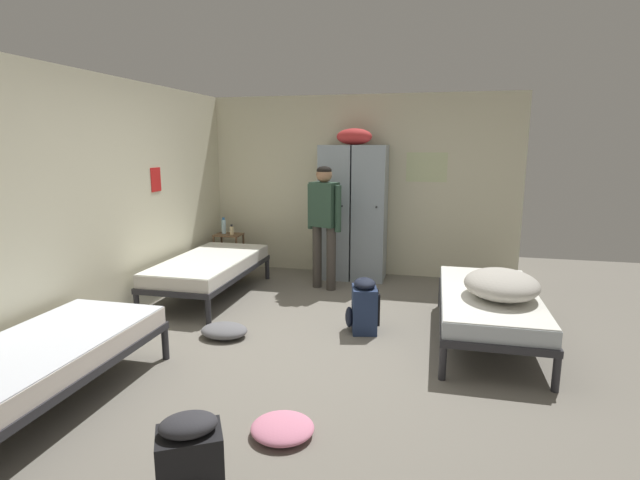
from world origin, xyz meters
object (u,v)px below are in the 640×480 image
bedding_heap (501,284)px  person_traveler (324,216)px  water_bottle (224,226)px  lotion_bottle (232,230)px  backpack_navy (363,306)px  shelf_unit (229,249)px  clothes_pile_pink (283,428)px  backpack_black (191,469)px  bed_left_rear (210,266)px  locker_bank (353,210)px  bed_left_front (40,357)px  clothes_pile_grey (224,331)px  bed_right (488,303)px

bedding_heap → person_traveler: person_traveler is taller
bedding_heap → person_traveler: (-1.99, 1.49, 0.35)m
person_traveler → water_bottle: (-1.63, 0.51, -0.28)m
lotion_bottle → backpack_navy: bearing=-39.6°
shelf_unit → clothes_pile_pink: size_ratio=1.37×
lotion_bottle → backpack_black: 4.83m
person_traveler → clothes_pile_pink: bearing=-81.8°
bed_left_rear → water_bottle: size_ratio=7.92×
locker_bank → lotion_bottle: bearing=-174.7°
locker_bank → person_traveler: size_ratio=1.30×
shelf_unit → clothes_pile_pink: shelf_unit is taller
bed_left_front → bed_left_rear: bearing=90.0°
person_traveler → bed_left_front: bearing=-111.3°
bed_left_rear → person_traveler: size_ratio=1.19×
bed_left_rear → backpack_navy: 2.14m
water_bottle → backpack_black: bearing=-67.7°
bed_left_rear → lotion_bottle: (-0.18, 1.11, 0.26)m
backpack_black → shelf_unit: bearing=111.5°
clothes_pile_grey → clothes_pile_pink: size_ratio=1.11×
bed_right → person_traveler: bearing=145.2°
locker_bank → clothes_pile_grey: size_ratio=4.47×
shelf_unit → bed_right: bearing=-27.8°
backpack_navy → lotion_bottle: bearing=140.4°
bed_right → bedding_heap: size_ratio=2.37×
lotion_bottle → clothes_pile_grey: lotion_bottle is taller
bed_left_rear → water_bottle: bearing=105.8°
locker_bank → lotion_bottle: locker_bank is taller
clothes_pile_grey → bed_right: bearing=11.5°
bedding_heap → backpack_navy: (-1.27, 0.13, -0.35)m
bedding_heap → clothes_pile_grey: bearing=-172.4°
water_bottle → shelf_unit: bearing=-14.0°
lotion_bottle → clothes_pile_pink: bearing=-62.4°
locker_bank → person_traveler: 0.68m
shelf_unit → backpack_navy: bearing=-39.4°
shelf_unit → bed_left_rear: bearing=-77.7°
bedding_heap → locker_bank: bearing=129.2°
lotion_bottle → backpack_navy: size_ratio=0.27×
shelf_unit → bed_left_front: size_ratio=0.30×
bedding_heap → water_bottle: bearing=151.0°
locker_bank → backpack_navy: size_ratio=3.76×
shelf_unit → person_traveler: person_traveler is taller
bed_right → backpack_black: size_ratio=3.45×
locker_bank → shelf_unit: (-1.82, -0.12, -0.62)m
bed_right → lotion_bottle: bearing=152.2°
locker_bank → bed_left_front: size_ratio=1.09×
bed_left_rear → backpack_black: 3.72m
bedding_heap → clothes_pile_pink: (-1.52, -1.79, -0.56)m
bed_right → backpack_navy: 1.20m
person_traveler → backpack_black: 4.11m
lotion_bottle → water_bottle: bearing=158.2°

